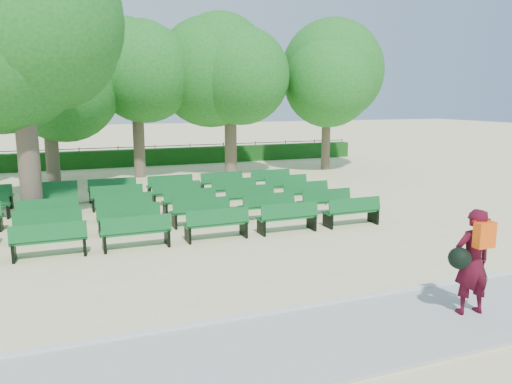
# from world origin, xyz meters

# --- Properties ---
(ground) EXTENTS (120.00, 120.00, 0.00)m
(ground) POSITION_xyz_m (0.00, 0.00, 0.00)
(ground) COLOR beige
(paving) EXTENTS (30.00, 2.20, 0.06)m
(paving) POSITION_xyz_m (0.00, -7.40, 0.03)
(paving) COLOR #ACACA8
(paving) RESTS_ON ground
(curb) EXTENTS (30.00, 0.12, 0.10)m
(curb) POSITION_xyz_m (0.00, -6.25, 0.05)
(curb) COLOR silver
(curb) RESTS_ON ground
(hedge) EXTENTS (26.00, 0.70, 0.90)m
(hedge) POSITION_xyz_m (0.00, 14.00, 0.45)
(hedge) COLOR #154C14
(hedge) RESTS_ON ground
(fence) EXTENTS (26.00, 0.10, 1.02)m
(fence) POSITION_xyz_m (0.00, 14.40, 0.00)
(fence) COLOR black
(fence) RESTS_ON ground
(tree_line) EXTENTS (21.80, 6.80, 7.04)m
(tree_line) POSITION_xyz_m (0.00, 10.00, 0.00)
(tree_line) COLOR #207222
(tree_line) RESTS_ON ground
(bench_array) EXTENTS (1.68, 0.57, 1.05)m
(bench_array) POSITION_xyz_m (-1.23, 1.66, 0.09)
(bench_array) COLOR #0F5A24
(bench_array) RESTS_ON ground
(tree_among) EXTENTS (5.18, 5.18, 7.39)m
(tree_among) POSITION_xyz_m (-4.72, 2.02, 5.03)
(tree_among) COLOR brown
(tree_among) RESTS_ON ground
(person) EXTENTS (0.87, 0.54, 1.80)m
(person) POSITION_xyz_m (2.39, -7.47, 0.99)
(person) COLOR #3F0917
(person) RESTS_ON ground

